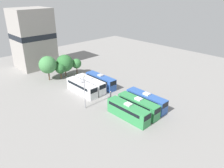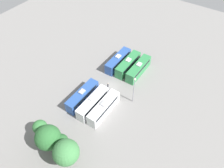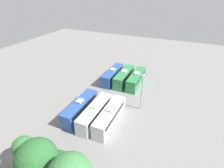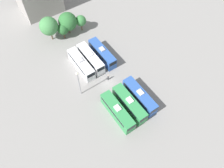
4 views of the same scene
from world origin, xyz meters
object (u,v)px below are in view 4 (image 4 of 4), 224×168
object	(u,v)px
tree_0	(49,26)
tree_1	(63,29)
bus_4	(91,58)
worker_person	(108,78)
light_pole	(78,80)
bus_2	(140,96)
bus_5	(102,53)
bus_0	(117,111)
tree_3	(81,21)
tree_2	(68,22)
bus_1	(129,104)
bus_3	(81,64)

from	to	relation	value
tree_0	tree_1	distance (m)	3.97
bus_4	worker_person	distance (m)	7.64
light_pole	tree_1	size ratio (longest dim) A/B	1.70
bus_2	light_pole	world-z (taller)	light_pole
bus_5	tree_1	world-z (taller)	tree_1
bus_0	worker_person	xyz separation A→B (m)	(4.01, 9.74, -0.97)
worker_person	light_pole	xyz separation A→B (m)	(-8.01, 0.26, 4.88)
bus_4	tree_3	size ratio (longest dim) A/B	2.02
bus_5	tree_2	bearing A→B (deg)	101.01
worker_person	tree_2	bearing A→B (deg)	89.67
bus_4	tree_0	distance (m)	15.53
bus_1	bus_4	size ratio (longest dim) A/B	1.00
bus_1	bus_3	world-z (taller)	same
bus_5	light_pole	xyz separation A→B (m)	(-10.90, -7.02, 3.91)
bus_0	bus_2	size ratio (longest dim) A/B	1.00
bus_1	light_pole	xyz separation A→B (m)	(-7.50, 9.92, 3.91)
worker_person	tree_3	distance (m)	20.98
bus_3	bus_5	xyz separation A→B (m)	(6.72, -0.01, 0.00)
tree_1	bus_1	bearing A→B (deg)	-86.73
worker_person	tree_0	world-z (taller)	tree_0
bus_1	tree_3	world-z (taller)	tree_3
bus_2	light_pole	bearing A→B (deg)	138.38
bus_4	tree_2	world-z (taller)	tree_2
bus_5	bus_2	bearing A→B (deg)	-90.26
bus_0	tree_1	world-z (taller)	tree_1
bus_4	tree_1	world-z (taller)	tree_1
tree_1	tree_2	distance (m)	2.75
light_pole	tree_3	world-z (taller)	light_pole
bus_1	bus_5	size ratio (longest dim) A/B	1.00
bus_0	tree_0	size ratio (longest dim) A/B	1.38
worker_person	tree_1	size ratio (longest dim) A/B	0.36
tree_0	tree_1	xyz separation A→B (m)	(3.27, -1.58, -1.59)
bus_2	bus_3	xyz separation A→B (m)	(-6.64, 16.64, 0.00)
bus_2	tree_1	size ratio (longest dim) A/B	2.10
tree_3	bus_4	bearing A→B (deg)	-109.46
bus_0	light_pole	distance (m)	11.46
bus_4	tree_1	distance (m)	13.04
tree_2	bus_2	bearing A→B (deg)	-85.02
tree_1	tree_2	bearing A→B (deg)	24.80
bus_2	tree_0	size ratio (longest dim) A/B	1.38
bus_5	tree_0	world-z (taller)	tree_0
bus_2	bus_4	bearing A→B (deg)	101.74
bus_3	tree_3	xyz separation A→B (m)	(7.69, 13.15, 1.77)
bus_5	light_pole	size ratio (longest dim) A/B	1.23
worker_person	tree_3	xyz separation A→B (m)	(3.86, 20.44, 2.74)
bus_5	tree_2	xyz separation A→B (m)	(-2.76, 14.21, 2.48)
tree_0	tree_1	size ratio (longest dim) A/B	1.52
bus_0	bus_4	bearing A→B (deg)	79.16
bus_4	bus_2	bearing A→B (deg)	-78.26
bus_3	light_pole	bearing A→B (deg)	-120.75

